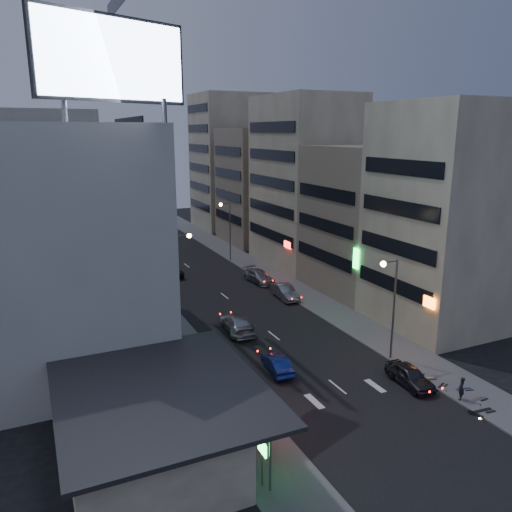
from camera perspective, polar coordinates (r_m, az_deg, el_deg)
ground at (r=33.99m, az=13.21°, el=-17.31°), size 180.00×180.00×0.00m
sidewalk_left at (r=56.32m, az=-12.74°, el=-4.32°), size 4.00×120.00×0.12m
sidewalk_right at (r=61.36m, az=2.02°, el=-2.45°), size 4.00×120.00×0.12m
food_court at (r=29.37m, az=-12.52°, el=-18.16°), size 11.00×13.00×3.88m
white_building at (r=43.38m, az=-22.20°, el=1.73°), size 14.00×24.00×18.00m
shophouse_near at (r=47.63m, az=20.53°, el=4.13°), size 10.00×11.00×20.00m
shophouse_mid at (r=56.82m, az=12.55°, el=4.11°), size 11.00×12.00×16.00m
shophouse_far at (r=66.88m, az=5.58°, el=8.43°), size 10.00×14.00×22.00m
far_left_a at (r=68.00m, az=-22.15°, el=6.71°), size 11.00×10.00×20.00m
far_left_b at (r=81.17m, az=-22.84°, el=5.90°), size 12.00×10.00×15.00m
far_right_a at (r=80.55m, az=0.45°, el=8.01°), size 11.00×12.00×18.00m
far_right_b at (r=93.31m, az=-2.98°, el=10.67°), size 12.00×12.00×24.00m
billboard at (r=33.22m, az=-15.98°, el=20.78°), size 9.52×3.75×6.20m
street_lamp_right_near at (r=39.45m, az=15.14°, el=-4.34°), size 1.60×0.44×8.02m
street_lamp_left at (r=47.83m, az=-8.58°, el=-0.78°), size 1.60×0.44×8.02m
street_lamp_right_far at (r=68.20m, az=-3.31°, el=3.80°), size 1.60×0.44×8.02m
parked_car_right_near at (r=37.83m, az=17.18°, el=-12.93°), size 1.89×4.26×1.43m
parked_car_right_mid at (r=53.78m, az=3.30°, el=-4.09°), size 1.87×4.69×1.52m
parked_car_left at (r=62.71m, az=-9.74°, el=-1.73°), size 2.41×4.75×1.29m
parked_car_right_far at (r=59.36m, az=0.35°, el=-2.33°), size 2.58×5.25×1.47m
road_car_blue at (r=38.04m, az=2.41°, el=-12.23°), size 1.84×4.04×1.29m
road_car_silver at (r=45.02m, az=-2.22°, el=-7.73°), size 2.65×5.56×1.56m
person at (r=36.83m, az=22.41°, el=-13.83°), size 0.69×0.66×1.58m
scooter_black_a at (r=36.68m, az=25.21°, el=-14.56°), size 0.82×2.06×1.23m
scooter_silver_a at (r=37.94m, az=24.51°, el=-13.61°), size 0.77×1.86×1.11m
scooter_blue at (r=38.76m, az=23.34°, el=-12.94°), size 0.95×1.77×1.03m
scooter_black_b at (r=38.73m, az=20.58°, el=-12.72°), size 1.18×1.71×1.00m
scooter_silver_b at (r=39.35m, az=19.71°, el=-12.13°), size 0.99×1.87×1.09m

